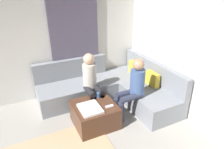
{
  "coord_description": "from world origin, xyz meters",
  "views": [
    {
      "loc": [
        1.45,
        0.08,
        2.43
      ],
      "look_at": [
        -1.63,
        1.63,
        0.85
      ],
      "focal_mm": 31.6,
      "sensor_mm": 36.0,
      "label": 1
    }
  ],
  "objects_px": {
    "ottoman": "(95,114)",
    "coffee_mug": "(99,95)",
    "sectional_couch": "(113,88)",
    "game_remote": "(109,106)",
    "person_on_couch_back": "(133,86)",
    "person_on_couch_side": "(91,80)"
  },
  "relations": [
    {
      "from": "game_remote",
      "to": "person_on_couch_side",
      "type": "height_order",
      "value": "person_on_couch_side"
    },
    {
      "from": "person_on_couch_back",
      "to": "person_on_couch_side",
      "type": "xyz_separation_m",
      "value": [
        -0.59,
        -0.62,
        0.0
      ]
    },
    {
      "from": "sectional_couch",
      "to": "coffee_mug",
      "type": "height_order",
      "value": "sectional_couch"
    },
    {
      "from": "ottoman",
      "to": "person_on_couch_back",
      "type": "relative_size",
      "value": 0.63
    },
    {
      "from": "ottoman",
      "to": "coffee_mug",
      "type": "height_order",
      "value": "coffee_mug"
    },
    {
      "from": "coffee_mug",
      "to": "game_remote",
      "type": "xyz_separation_m",
      "value": [
        0.4,
        0.04,
        -0.04
      ]
    },
    {
      "from": "person_on_couch_back",
      "to": "ottoman",
      "type": "bearing_deg",
      "value": 84.17
    },
    {
      "from": "coffee_mug",
      "to": "ottoman",
      "type": "bearing_deg",
      "value": -39.29
    },
    {
      "from": "ottoman",
      "to": "person_on_couch_back",
      "type": "bearing_deg",
      "value": 84.17
    },
    {
      "from": "ottoman",
      "to": "coffee_mug",
      "type": "bearing_deg",
      "value": 140.71
    },
    {
      "from": "sectional_couch",
      "to": "ottoman",
      "type": "distance_m",
      "value": 0.98
    },
    {
      "from": "ottoman",
      "to": "person_on_couch_side",
      "type": "bearing_deg",
      "value": 163.1
    },
    {
      "from": "coffee_mug",
      "to": "game_remote",
      "type": "bearing_deg",
      "value": 5.71
    },
    {
      "from": "sectional_couch",
      "to": "coffee_mug",
      "type": "bearing_deg",
      "value": -50.67
    },
    {
      "from": "ottoman",
      "to": "game_remote",
      "type": "distance_m",
      "value": 0.36
    },
    {
      "from": "ottoman",
      "to": "coffee_mug",
      "type": "relative_size",
      "value": 8.0
    },
    {
      "from": "game_remote",
      "to": "person_on_couch_back",
      "type": "xyz_separation_m",
      "value": [
        -0.1,
        0.55,
        0.23
      ]
    },
    {
      "from": "coffee_mug",
      "to": "game_remote",
      "type": "relative_size",
      "value": 0.63
    },
    {
      "from": "sectional_couch",
      "to": "person_on_couch_back",
      "type": "xyz_separation_m",
      "value": [
        0.74,
        0.06,
        0.38
      ]
    },
    {
      "from": "person_on_couch_side",
      "to": "ottoman",
      "type": "bearing_deg",
      "value": 73.1
    },
    {
      "from": "sectional_couch",
      "to": "game_remote",
      "type": "xyz_separation_m",
      "value": [
        0.84,
        -0.5,
        0.15
      ]
    },
    {
      "from": "sectional_couch",
      "to": "person_on_couch_back",
      "type": "height_order",
      "value": "person_on_couch_back"
    }
  ]
}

